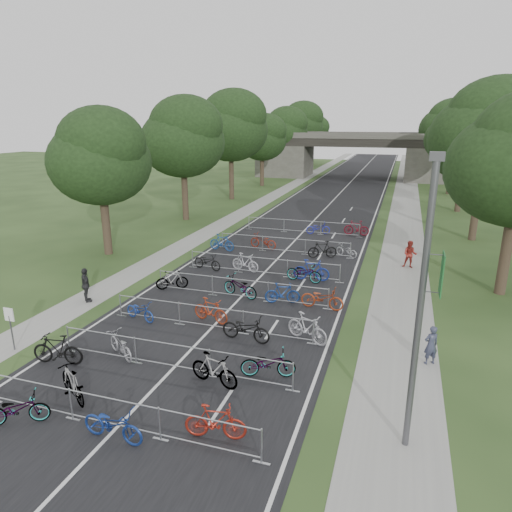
{
  "coord_description": "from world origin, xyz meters",
  "views": [
    {
      "loc": [
        7.61,
        -9.76,
        8.93
      ],
      "look_at": [
        -0.45,
        15.12,
        1.1
      ],
      "focal_mm": 32.0,
      "sensor_mm": 36.0,
      "label": 1
    }
  ],
  "objects": [
    {
      "name": "ground",
      "position": [
        0.0,
        0.0,
        0.0
      ],
      "size": [
        200.0,
        200.0,
        0.0
      ],
      "primitive_type": "plane",
      "color": "#273E1A",
      "rests_on": "ground"
    },
    {
      "name": "road",
      "position": [
        0.0,
        50.0,
        0.01
      ],
      "size": [
        11.0,
        140.0,
        0.01
      ],
      "primitive_type": "cube",
      "color": "black",
      "rests_on": "ground"
    },
    {
      "name": "sidewalk_right",
      "position": [
        8.0,
        50.0,
        0.01
      ],
      "size": [
        3.0,
        140.0,
        0.01
      ],
      "primitive_type": "cube",
      "color": "gray",
      "rests_on": "ground"
    },
    {
      "name": "sidewalk_left",
      "position": [
        -7.5,
        50.0,
        0.01
      ],
      "size": [
        2.0,
        140.0,
        0.01
      ],
      "primitive_type": "cube",
      "color": "gray",
      "rests_on": "ground"
    },
    {
      "name": "lane_markings",
      "position": [
        0.0,
        50.0,
        0.0
      ],
      "size": [
        0.12,
        140.0,
        0.0
      ],
      "primitive_type": "cube",
      "color": "silver",
      "rests_on": "ground"
    },
    {
      "name": "overpass_bridge",
      "position": [
        0.0,
        65.0,
        3.53
      ],
      "size": [
        31.0,
        8.0,
        7.05
      ],
      "color": "#45433D",
      "rests_on": "ground"
    },
    {
      "name": "lamppost",
      "position": [
        8.33,
        2.0,
        4.28
      ],
      "size": [
        0.61,
        0.65,
        8.21
      ],
      "color": "#4C4C51",
      "rests_on": "ground"
    },
    {
      "name": "park_sign",
      "position": [
        -6.8,
        3.0,
        1.27
      ],
      "size": [
        0.45,
        0.06,
        1.83
      ],
      "color": "#4C4C51",
      "rests_on": "ground"
    },
    {
      "name": "tree_left_0",
      "position": [
        -11.39,
        15.93,
        6.49
      ],
      "size": [
        6.72,
        6.72,
        10.25
      ],
      "color": "#33261C",
      "rests_on": "ground"
    },
    {
      "name": "tree_left_1",
      "position": [
        -11.39,
        27.93,
        7.3
      ],
      "size": [
        7.56,
        7.56,
        11.53
      ],
      "color": "#33261C",
      "rests_on": "ground"
    },
    {
      "name": "tree_right_1",
      "position": [
        13.11,
        27.93,
        7.9
      ],
      "size": [
        8.18,
        8.18,
        12.47
      ],
      "color": "#33261C",
      "rests_on": "ground"
    },
    {
      "name": "tree_left_2",
      "position": [
        -11.39,
        39.93,
        8.12
      ],
      "size": [
        8.4,
        8.4,
        12.81
      ],
      "color": "#33261C",
      "rests_on": "ground"
    },
    {
      "name": "tree_right_2",
      "position": [
        13.11,
        39.93,
        5.95
      ],
      "size": [
        6.16,
        6.16,
        9.39
      ],
      "color": "#33261C",
      "rests_on": "ground"
    },
    {
      "name": "tree_left_3",
      "position": [
        -11.39,
        51.93,
        6.49
      ],
      "size": [
        6.72,
        6.72,
        10.25
      ],
      "color": "#33261C",
      "rests_on": "ground"
    },
    {
      "name": "tree_right_3",
      "position": [
        13.11,
        51.93,
        6.92
      ],
      "size": [
        7.17,
        7.17,
        10.93
      ],
      "color": "#33261C",
      "rests_on": "ground"
    },
    {
      "name": "tree_left_4",
      "position": [
        -11.39,
        63.93,
        7.3
      ],
      "size": [
        7.56,
        7.56,
        11.53
      ],
      "color": "#33261C",
      "rests_on": "ground"
    },
    {
      "name": "tree_right_4",
      "position": [
        13.11,
        63.93,
        7.9
      ],
      "size": [
        8.18,
        8.18,
        12.47
      ],
      "color": "#33261C",
      "rests_on": "ground"
    },
    {
      "name": "tree_left_5",
      "position": [
        -11.39,
        75.93,
        8.12
      ],
      "size": [
        8.4,
        8.4,
        12.81
      ],
      "color": "#33261C",
      "rests_on": "ground"
    },
    {
      "name": "tree_right_5",
      "position": [
        13.11,
        75.93,
        5.95
      ],
      "size": [
        6.16,
        6.16,
        9.39
      ],
      "color": "#33261C",
      "rests_on": "ground"
    },
    {
      "name": "tree_left_6",
      "position": [
        -11.39,
        87.93,
        6.49
      ],
      "size": [
        6.72,
        6.72,
        10.25
      ],
      "color": "#33261C",
      "rests_on": "ground"
    },
    {
      "name": "tree_right_6",
      "position": [
        13.11,
        87.93,
        6.92
      ],
      "size": [
        7.17,
        7.17,
        10.93
      ],
      "color": "#33261C",
      "rests_on": "ground"
    },
    {
      "name": "barrier_row_0",
      "position": [
        0.0,
        0.0,
        0.55
      ],
      "size": [
        9.7,
        0.08,
        1.1
      ],
      "color": "#A9ACB1",
      "rests_on": "ground"
    },
    {
      "name": "barrier_row_1",
      "position": [
        0.0,
        3.6,
        0.55
      ],
      "size": [
        9.7,
        0.08,
        1.1
      ],
      "color": "#A9ACB1",
      "rests_on": "ground"
    },
    {
      "name": "barrier_row_2",
      "position": [
        0.0,
        7.2,
        0.55
      ],
      "size": [
        9.7,
        0.08,
        1.1
      ],
      "color": "#A9ACB1",
      "rests_on": "ground"
    },
    {
      "name": "barrier_row_3",
      "position": [
        0.0,
        11.0,
        0.55
      ],
      "size": [
        9.7,
        0.08,
        1.1
      ],
      "color": "#A9ACB1",
      "rests_on": "ground"
    },
    {
      "name": "barrier_row_4",
      "position": [
        0.0,
        15.0,
        0.55
      ],
      "size": [
        9.7,
        0.08,
        1.1
      ],
      "color": "#A9ACB1",
      "rests_on": "ground"
    },
    {
      "name": "barrier_row_5",
      "position": [
        0.0,
        20.0,
        0.55
      ],
      "size": [
        9.7,
        0.08,
        1.1
      ],
      "color": "#A9ACB1",
      "rests_on": "ground"
    },
    {
      "name": "barrier_row_6",
      "position": [
        0.0,
        26.0,
        0.55
      ],
      "size": [
        9.7,
        0.08,
        1.1
      ],
      "color": "#A9ACB1",
      "rests_on": "ground"
    },
    {
      "name": "bike_0",
      "position": [
        -2.97,
        -0.66,
        0.5
      ],
      "size": [
        1.98,
        1.49,
        1.0
      ],
      "primitive_type": "imported",
      "rotation": [
        0.0,
        0.0,
        2.07
      ],
      "color": "#A9ACB1",
      "rests_on": "ground"
    },
    {
      "name": "bike_1",
      "position": [
        -2.23,
        0.91,
        0.58
      ],
      "size": [
        1.92,
        1.47,
        1.16
      ],
      "primitive_type": "imported",
      "rotation": [
        0.0,
        0.0,
        4.16
      ],
      "color": "#A9ACB1",
      "rests_on": "ground"
    },
    {
      "name": "bike_2",
      "position": [
        0.25,
        -0.42,
        0.53
      ],
      "size": [
        2.05,
        0.82,
        1.06
      ],
      "primitive_type": "imported",
      "rotation": [
        0.0,
        0.0,
        1.51
      ],
      "color": "navy",
      "rests_on": "ground"
    },
    {
      "name": "bike_3",
      "position": [
        3.03,
        0.56,
        0.55
      ],
      "size": [
        1.9,
        0.83,
        1.11
      ],
      "primitive_type": "imported",
      "rotation": [
        0.0,
        0.0,
        1.74
      ],
      "color": "maroon",
      "rests_on": "ground"
    },
    {
      "name": "bike_4",
      "position": [
        -4.3,
        2.65,
        0.61
      ],
      "size": [
        2.08,
        0.89,
        1.21
      ],
      "primitive_type": "imported",
      "rotation": [
        0.0,
        0.0,
        4.88
      ],
      "color": "black",
      "rests_on": "ground"
    },
    {
      "name": "bike_5",
      "position": [
        -2.38,
        3.86,
        0.49
      ],
      "size": [
        1.91,
        1.52,
        0.97
      ],
      "primitive_type": "imported",
      "rotation": [
        0.0,
        0.0,
        4.16
      ],
      "color": "#929299",
      "rests_on": "ground"
    },
    {
      "name": "bike_6",
      "position": [
        1.9,
        3.15,
        0.59
      ],
      "size": [
        2.04,
        1.01,
        1.18
      ],
      "primitive_type": "imported",
      "rotation": [
        0.0,
        0.0,
        1.33
      ],
      "color": "#A9ACB1",
      "rests_on": "ground"
    },
    {
      "name": "bike_7",
      "position": [
        3.53,
        4.24,
        0.52
      ],
      "size": [
        2.11,
        1.21,
        1.05
      ],
      "primitive_type": "imported",
      "rotation": [
        0.0,
        0.0,
        1.85
      ],
      "color": "#A9ACB1",
      "rests_on": "ground"
    },
    {
      "name": "bike_8",
      "position": [
        -3.48,
        7.08,
        0.46
      ],
      "size": [
        1.87,
        1.1,
        0.93
      ],
      "primitive_type": "imported",
      "rotation": [
        0.0,
        0.0,
        1.28
      ],
      "color": "navy",
      "rests_on": "ground"
    },
    {
      "name": "bike_9",
      "position": [
        -0.29,
        7.89,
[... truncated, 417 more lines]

